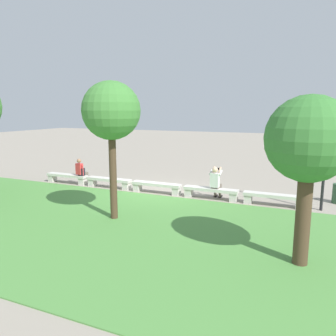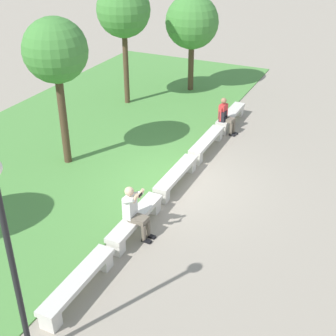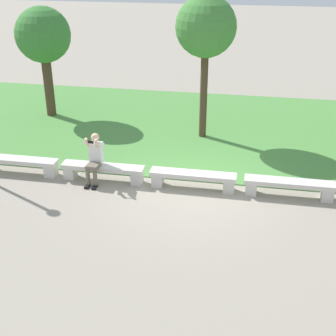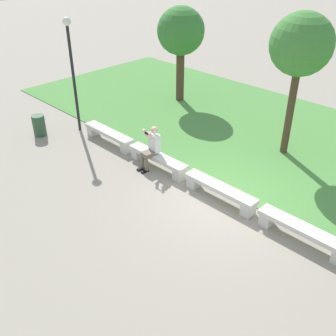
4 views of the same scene
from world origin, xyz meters
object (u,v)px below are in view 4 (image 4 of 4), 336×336
(tree_left_background, at_px, (181,32))
(trash_bin, at_px, (39,125))
(person_photographer, at_px, (152,146))
(lamp_post, at_px, (71,60))
(tree_right_background, at_px, (301,46))
(bench_main, at_px, (109,135))
(bench_near, at_px, (158,159))
(bench_mid, at_px, (220,190))
(bench_far, at_px, (302,232))

(tree_left_background, height_order, trash_bin, tree_left_background)
(person_photographer, bearing_deg, tree_left_background, 124.83)
(trash_bin, relative_size, lamp_post, 0.19)
(person_photographer, xyz_separation_m, tree_right_background, (2.38, 3.68, 2.70))
(bench_main, relative_size, trash_bin, 2.94)
(bench_main, xyz_separation_m, bench_near, (2.40, 0.00, 0.00))
(tree_left_background, xyz_separation_m, lamp_post, (-0.55, -4.75, -0.27))
(tree_right_background, relative_size, lamp_post, 1.12)
(tree_left_background, bearing_deg, bench_near, -53.34)
(bench_mid, height_order, tree_right_background, tree_right_background)
(bench_main, bearing_deg, lamp_post, -176.41)
(tree_left_background, bearing_deg, bench_mid, -38.44)
(bench_mid, distance_m, tree_right_background, 4.78)
(tree_left_background, distance_m, lamp_post, 4.79)
(tree_left_background, bearing_deg, person_photographer, -55.17)
(tree_left_background, bearing_deg, lamp_post, -96.65)
(lamp_post, bearing_deg, trash_bin, -116.11)
(bench_mid, xyz_separation_m, tree_left_background, (-5.86, 4.65, 2.53))
(bench_far, bearing_deg, tree_right_background, 125.67)
(bench_near, height_order, person_photographer, person_photographer)
(bench_far, relative_size, tree_right_background, 0.50)
(person_photographer, bearing_deg, trash_bin, -164.03)
(bench_main, height_order, trash_bin, trash_bin)
(bench_mid, bearing_deg, tree_left_background, 141.56)
(bench_main, distance_m, lamp_post, 2.78)
(bench_near, xyz_separation_m, person_photographer, (-0.17, -0.08, 0.43))
(bench_main, bearing_deg, bench_mid, 0.00)
(person_photographer, distance_m, trash_bin, 4.65)
(bench_main, xyz_separation_m, tree_right_background, (4.61, 3.60, 3.13))
(bench_far, distance_m, tree_left_background, 9.81)
(bench_main, xyz_separation_m, person_photographer, (2.23, -0.08, 0.43))
(bench_mid, relative_size, tree_right_background, 0.50)
(lamp_post, bearing_deg, tree_right_background, 30.74)
(bench_main, height_order, tree_left_background, tree_left_background)
(person_photographer, distance_m, tree_left_background, 6.13)
(bench_main, xyz_separation_m, lamp_post, (-1.62, -0.10, 2.26))
(bench_near, distance_m, tree_left_background, 6.33)
(bench_far, xyz_separation_m, lamp_post, (-8.81, -0.10, 2.26))
(bench_near, relative_size, trash_bin, 2.94)
(tree_right_background, bearing_deg, bench_mid, -87.03)
(bench_near, bearing_deg, tree_left_background, 126.66)
(bench_main, bearing_deg, person_photographer, -2.00)
(trash_bin, distance_m, lamp_post, 2.60)
(bench_far, xyz_separation_m, tree_left_background, (-8.26, 4.65, 2.53))
(trash_bin, bearing_deg, bench_near, 16.30)
(tree_left_background, bearing_deg, trash_bin, -101.00)
(tree_left_background, bearing_deg, bench_main, -77.10)
(bench_far, relative_size, person_photographer, 1.67)
(bench_main, distance_m, trash_bin, 2.61)
(trash_bin, bearing_deg, bench_far, 8.17)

